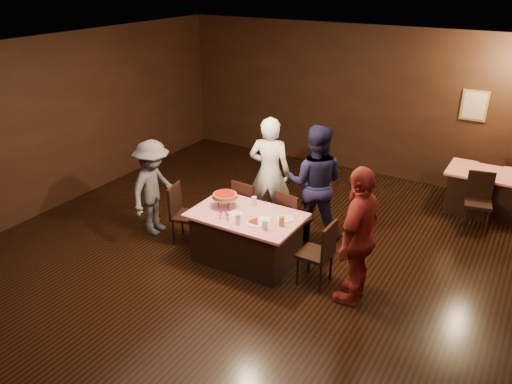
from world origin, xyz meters
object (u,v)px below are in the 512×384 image
back_table (484,192)px  diner_grey_knit (153,188)px  chair_end_left (187,215)px  glass_amber (282,221)px  plate_empty (285,219)px  pizza_stand (225,196)px  chair_end_right (315,252)px  glass_front_right (265,225)px  chair_far_right (294,218)px  chair_back_far (490,176)px  glass_back (254,201)px  main_table (247,238)px  diner_red_shirt (358,236)px  glass_front_left (238,219)px  chair_back_near (478,202)px  diner_white_jacket (270,173)px  chair_far_left (250,207)px  diner_navy_hoodie (315,183)px

back_table → diner_grey_knit: 5.72m
chair_end_left → glass_amber: (1.70, -0.05, 0.37)m
plate_empty → pizza_stand: bearing=-174.0°
chair_end_right → plate_empty: chair_end_right is taller
glass_front_right → glass_amber: same height
chair_far_right → chair_back_far: (2.35, 3.37, 0.00)m
glass_back → plate_empty: bearing=-14.0°
main_table → glass_back: (-0.05, 0.30, 0.46)m
diner_red_shirt → chair_back_far: bearing=167.4°
diner_red_shirt → glass_front_left: size_ratio=13.38×
plate_empty → chair_back_near: bearing=50.6°
diner_white_jacket → glass_front_right: size_ratio=13.41×
plate_empty → diner_white_jacket: bearing=128.9°
chair_end_right → glass_front_right: bearing=-67.7°
back_table → chair_back_far: (0.00, 0.60, 0.09)m
chair_far_left → diner_red_shirt: (2.10, -0.82, 0.46)m
main_table → chair_far_right: chair_far_right is taller
back_table → chair_end_left: bearing=-137.5°
chair_back_near → pizza_stand: bearing=-149.9°
diner_red_shirt → glass_front_right: diner_red_shirt is taller
chair_back_far → back_table: bearing=88.7°
pizza_stand → diner_red_shirt: bearing=-3.3°
chair_far_left → chair_far_right: bearing=-175.3°
main_table → chair_far_left: chair_far_left is taller
chair_end_left → glass_amber: size_ratio=6.79×
back_table → chair_back_near: (0.00, -0.70, 0.09)m
glass_back → diner_red_shirt: bearing=-12.0°
chair_far_left → back_table: bearing=-133.9°
chair_end_left → pizza_stand: bearing=-100.8°
diner_navy_hoodie → diner_red_shirt: bearing=116.0°
glass_front_left → glass_front_right: (0.40, 0.05, 0.00)m
plate_empty → glass_front_left: 0.68m
chair_back_near → diner_red_shirt: 3.11m
back_table → chair_far_left: bearing=-138.6°
chair_far_left → diner_grey_knit: 1.57m
chair_back_far → glass_back: (-2.80, -3.82, 0.37)m
chair_end_right → diner_white_jacket: bearing=-129.3°
chair_end_left → glass_front_right: chair_end_left is taller
chair_far_left → chair_far_right: (0.80, 0.00, 0.00)m
plate_empty → glass_back: glass_back is taller
chair_far_right → chair_back_near: bearing=-126.1°
chair_end_left → chair_back_near: (3.85, 2.82, 0.00)m
chair_far_right → glass_amber: 0.90m
pizza_stand → back_table: bearing=47.8°
main_table → chair_end_left: bearing=180.0°
main_table → diner_red_shirt: (1.70, -0.07, 0.55)m
chair_end_left → glass_back: size_ratio=6.79×
chair_end_right → chair_back_far: bearing=159.5°
chair_far_right → diner_red_shirt: (1.30, -0.82, 0.46)m
diner_red_shirt → glass_amber: (-1.10, 0.02, -0.10)m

